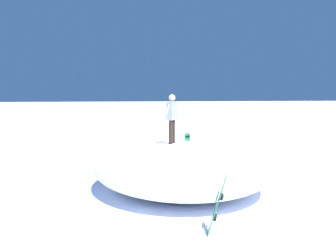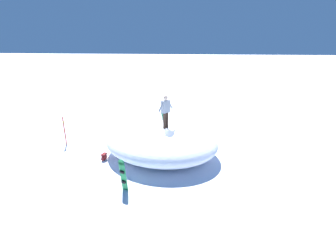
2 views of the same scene
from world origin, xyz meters
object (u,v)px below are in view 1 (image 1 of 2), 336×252
at_px(snowboard_secondary_upright, 187,148).
at_px(backpack_near, 245,173).
at_px(snowboarder_standing, 172,115).
at_px(snowboard_primary_upright, 218,203).

height_order(snowboard_secondary_upright, backpack_near, snowboard_secondary_upright).
relative_size(snowboarder_standing, snowboard_secondary_upright, 1.14).
xyz_separation_m(snowboarder_standing, snowboard_primary_upright, (-0.58, 3.54, -1.89)).
xyz_separation_m(snowboard_primary_upright, backpack_near, (-2.67, -4.39, -0.65)).
bearing_deg(snowboard_primary_upright, backpack_near, -121.26).
xyz_separation_m(snowboarder_standing, backpack_near, (-3.25, -0.85, -2.53)).
relative_size(snowboard_primary_upright, snowboard_secondary_upright, 1.05).
height_order(snowboarder_standing, snowboard_secondary_upright, snowboarder_standing).
xyz_separation_m(snowboard_primary_upright, snowboard_secondary_upright, (-0.75, -7.04, -0.04)).
distance_m(snowboarder_standing, snowboard_primary_upright, 4.05).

